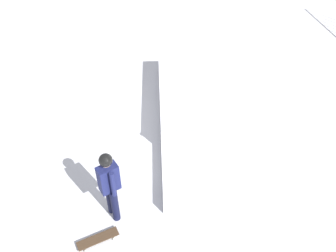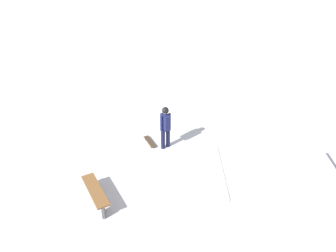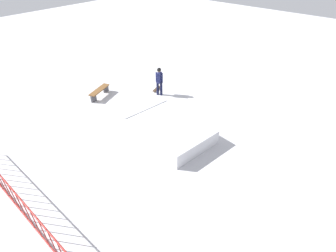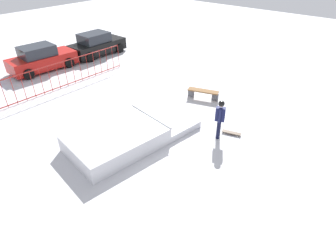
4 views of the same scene
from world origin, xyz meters
name	(u,v)px [view 2 (image 2 of 4)]	position (x,y,z in m)	size (l,w,h in m)	color
ground_plane	(248,187)	(0.00, 0.00, 0.00)	(60.00, 60.00, 0.00)	silver
skate_ramp	(263,180)	(-0.41, 0.11, 0.32)	(5.70, 3.30, 0.74)	silver
skater	(165,125)	(2.35, -2.59, 1.01)	(0.41, 0.44, 1.73)	black
skateboard	(150,141)	(2.91, -2.93, 0.08)	(0.42, 0.82, 0.09)	#3F2D1E
park_bench	(96,192)	(4.88, -0.10, 0.36)	(0.91, 1.64, 0.48)	brown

